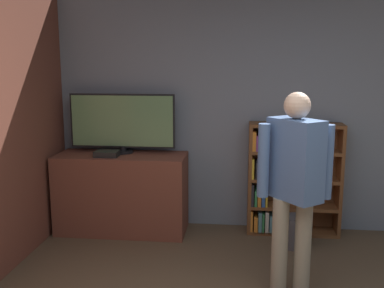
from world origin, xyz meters
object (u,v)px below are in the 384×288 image
object	(u,v)px
television	(122,122)
waste_bin	(296,232)
game_console	(107,154)
bookshelf	(286,180)
person	(294,180)

from	to	relation	value
television	waste_bin	bearing A→B (deg)	-10.30
game_console	bookshelf	world-z (taller)	bookshelf
game_console	waste_bin	bearing A→B (deg)	-3.66
waste_bin	game_console	bearing A→B (deg)	176.34
person	waste_bin	xyz separation A→B (m)	(0.17, 1.03, -0.82)
game_console	bookshelf	distance (m)	1.96
television	person	distance (m)	2.21
television	game_console	world-z (taller)	television
bookshelf	television	bearing A→B (deg)	-178.31
television	person	xyz separation A→B (m)	(1.71, -1.37, -0.24)
waste_bin	person	bearing A→B (deg)	-99.33
waste_bin	television	bearing A→B (deg)	169.70
television	person	world-z (taller)	person
game_console	person	bearing A→B (deg)	-32.20
bookshelf	person	world-z (taller)	person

